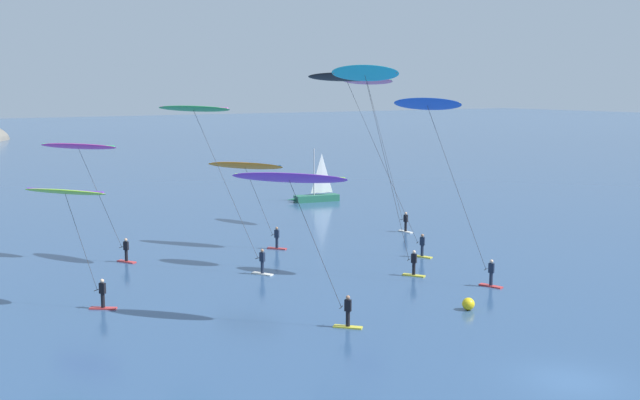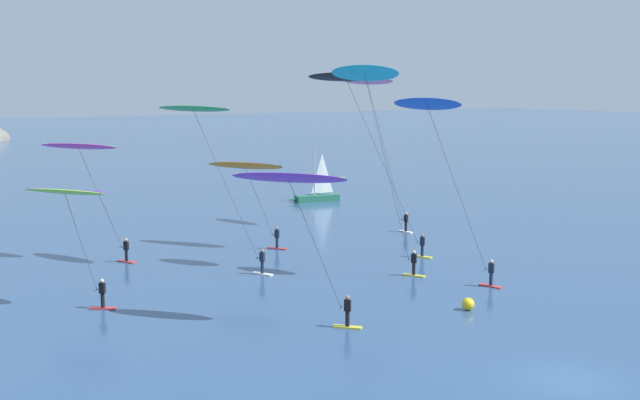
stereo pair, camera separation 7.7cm
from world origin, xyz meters
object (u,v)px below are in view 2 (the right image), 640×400
Objects in this scene: kitesurfer_pink at (371,93)px; kitesurfer_blue at (433,120)px; kitesurfer_orange at (247,171)px; kitesurfer_black at (351,89)px; sailboat_near at (314,196)px; kitesurfer_magenta at (82,154)px; marker_buoy at (468,304)px; kitesurfer_cyan at (369,88)px; kitesurfer_purple at (293,188)px; kitesurfer_lime at (68,200)px; kitesurfer_green at (198,120)px.

kitesurfer_blue is at bearing -114.41° from kitesurfer_pink.
kitesurfer_orange is 10.16m from kitesurfer_black.
kitesurfer_magenta reaches higher than sailboat_near.
kitesurfer_magenta is at bearing 168.64° from kitesurfer_orange.
kitesurfer_orange is 23.11m from marker_buoy.
kitesurfer_magenta is 0.63× the size of kitesurfer_black.
kitesurfer_cyan is 2.06× the size of kitesurfer_orange.
kitesurfer_blue is at bearing 66.48° from marker_buoy.
kitesurfer_cyan reaches higher than marker_buoy.
kitesurfer_purple is 11.49× the size of marker_buoy.
kitesurfer_cyan is 15.98m from marker_buoy.
kitesurfer_black is (2.70, 5.91, -0.07)m from kitesurfer_cyan.
kitesurfer_green reaches higher than kitesurfer_lime.
kitesurfer_lime is at bearing 164.07° from kitesurfer_blue.
kitesurfer_cyan is 13.54m from kitesurfer_orange.
kitesurfer_lime is at bearing -158.26° from kitesurfer_pink.
kitesurfer_cyan is at bearing 36.60° from kitesurfer_purple.
kitesurfer_blue reaches higher than kitesurfer_lime.
kitesurfer_black is (11.37, -1.69, 2.05)m from kitesurfer_green.
marker_buoy is (18.25, -12.75, -5.70)m from kitesurfer_lime.
kitesurfer_black is 19.09× the size of marker_buoy.
kitesurfer_orange is (7.30, 19.21, -1.30)m from kitesurfer_purple.
kitesurfer_blue is at bearing -109.99° from sailboat_near.
marker_buoy is at bearing -66.86° from kitesurfer_green.
kitesurfer_magenta is 29.31m from marker_buoy.
kitesurfer_black reaches higher than kitesurfer_lime.
kitesurfer_purple is 19.34m from kitesurfer_black.
marker_buoy is (2.09, -22.35, -5.50)m from kitesurfer_orange.
sailboat_near is at bearing 56.54° from kitesurfer_purple.
kitesurfer_purple is 13.69m from kitesurfer_cyan.
kitesurfer_magenta reaches higher than kitesurfer_lime.
kitesurfer_lime is 0.51× the size of kitesurfer_black.
kitesurfer_green is (-10.75, 11.62, -0.18)m from kitesurfer_blue.
kitesurfer_blue is 19.49m from kitesurfer_pink.
kitesurfer_blue is at bearing -93.59° from kitesurfer_black.
sailboat_near is at bearing 75.27° from kitesurfer_pink.
kitesurfer_pink is 10.73m from kitesurfer_black.
sailboat_near is at bearing 27.99° from kitesurfer_magenta.
kitesurfer_lime is at bearing -140.56° from sailboat_near.
sailboat_near is 33.04m from kitesurfer_green.
kitesurfer_purple is 0.60× the size of kitesurfer_black.
sailboat_near is at bearing 70.01° from kitesurfer_blue.
sailboat_near is at bearing 64.17° from kitesurfer_cyan.
kitesurfer_orange is (-5.01, 15.64, -4.36)m from kitesurfer_blue.
kitesurfer_blue is 4.93m from kitesurfer_cyan.
kitesurfer_pink reaches higher than kitesurfer_purple.
kitesurfer_cyan is 20.15m from kitesurfer_lime.
kitesurfer_lime is (-33.35, -27.43, 5.41)m from sailboat_near.
marker_buoy is (9.39, -3.14, -6.80)m from kitesurfer_purple.
kitesurfer_green is at bearing -162.09° from kitesurfer_pink.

